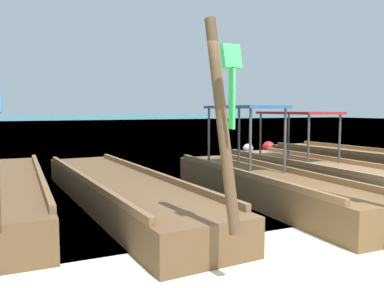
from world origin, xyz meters
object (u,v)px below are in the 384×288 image
object	(u,v)px
longtail_boat_green_ribbon	(120,191)
longtail_boat_orange_ribbon	(319,171)
longtail_boat_blue_ribbon	(5,194)
longtail_boat_yellow_ribbon	(369,163)
mooring_buoy_far	(269,148)
longtail_boat_red_ribbon	(263,183)
mooring_buoy_near	(248,149)

from	to	relation	value
longtail_boat_green_ribbon	longtail_boat_orange_ribbon	distance (m)	4.74
longtail_boat_blue_ribbon	longtail_boat_green_ribbon	distance (m)	1.99
longtail_boat_blue_ribbon	longtail_boat_yellow_ribbon	xyz separation A→B (m)	(9.04, 0.12, 0.00)
mooring_buoy_far	longtail_boat_yellow_ribbon	bearing A→B (deg)	-93.62
longtail_boat_red_ribbon	mooring_buoy_near	distance (m)	7.96
mooring_buoy_far	longtail_boat_red_ribbon	bearing A→B (deg)	-126.62
longtail_boat_red_ribbon	longtail_boat_orange_ribbon	size ratio (longest dim) A/B	0.97
longtail_boat_yellow_ribbon	mooring_buoy_near	size ratio (longest dim) A/B	17.16
longtail_boat_blue_ribbon	longtail_boat_green_ribbon	xyz separation A→B (m)	(1.92, -0.52, -0.02)
longtail_boat_orange_ribbon	mooring_buoy_near	xyz separation A→B (m)	(1.97, 6.04, -0.11)
longtail_boat_green_ribbon	mooring_buoy_far	distance (m)	9.38
longtail_boat_green_ribbon	mooring_buoy_far	size ratio (longest dim) A/B	14.41
longtail_boat_green_ribbon	mooring_buoy_far	bearing A→B (deg)	37.49
longtail_boat_green_ribbon	longtail_boat_yellow_ribbon	bearing A→B (deg)	5.10
longtail_boat_green_ribbon	longtail_boat_orange_ribbon	xyz separation A→B (m)	(4.74, 0.01, 0.04)
mooring_buoy_near	mooring_buoy_far	size ratio (longest dim) A/B	0.81
longtail_boat_blue_ribbon	longtail_boat_orange_ribbon	bearing A→B (deg)	-4.41
longtail_boat_green_ribbon	mooring_buoy_near	world-z (taller)	longtail_boat_green_ribbon
longtail_boat_green_ribbon	mooring_buoy_far	xyz separation A→B (m)	(7.44, 5.71, -0.02)
longtail_boat_yellow_ribbon	mooring_buoy_far	distance (m)	5.09
longtail_boat_blue_ribbon	mooring_buoy_near	bearing A→B (deg)	32.64
longtail_boat_red_ribbon	mooring_buoy_near	bearing A→B (deg)	59.08
longtail_boat_green_ribbon	mooring_buoy_far	world-z (taller)	longtail_boat_green_ribbon
longtail_boat_green_ribbon	longtail_boat_orange_ribbon	bearing A→B (deg)	0.08
mooring_buoy_near	mooring_buoy_far	distance (m)	0.81
mooring_buoy_near	longtail_boat_yellow_ribbon	bearing A→B (deg)	-85.60
longtail_boat_red_ribbon	longtail_boat_yellow_ribbon	size ratio (longest dim) A/B	0.92
longtail_boat_orange_ribbon	longtail_boat_yellow_ribbon	xyz separation A→B (m)	(2.39, 0.63, -0.02)
longtail_boat_red_ribbon	mooring_buoy_near	size ratio (longest dim) A/B	15.84
longtail_boat_orange_ribbon	longtail_boat_yellow_ribbon	size ratio (longest dim) A/B	0.95
longtail_boat_blue_ribbon	longtail_boat_orange_ribbon	world-z (taller)	longtail_boat_orange_ribbon
mooring_buoy_near	longtail_boat_orange_ribbon	bearing A→B (deg)	-108.07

